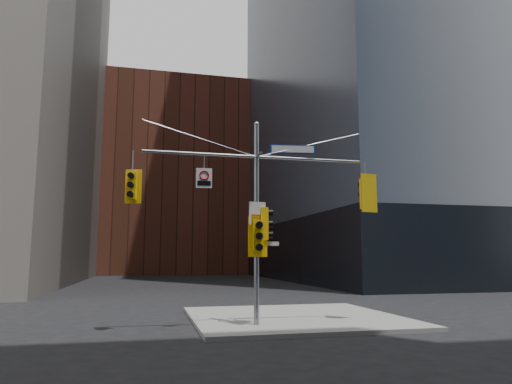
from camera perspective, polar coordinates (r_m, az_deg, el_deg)
name	(u,v)px	position (r m, az deg, el deg)	size (l,w,h in m)	color
ground	(272,340)	(14.28, 2.01, -17.97)	(160.00, 160.00, 0.00)	black
sidewalk_corner	(294,318)	(18.62, 4.80, -15.38)	(8.00, 8.00, 0.15)	gray
podium_ne	(437,252)	(55.51, 21.69, -6.93)	(36.40, 36.40, 6.00)	black
brick_midrise	(174,182)	(72.59, -10.21, 1.22)	(26.00, 20.00, 28.00)	brown
signal_assembly	(257,201)	(16.12, 0.07, -1.08)	(8.00, 0.80, 7.30)	gray
traffic_light_west_arm	(132,186)	(15.76, -15.24, 0.77)	(0.54, 0.50, 1.15)	yellow
traffic_light_east_arm	(366,194)	(17.62, 13.56, -0.19)	(0.68, 0.61, 1.44)	yellow
traffic_light_pole_side	(266,224)	(16.12, 1.20, -4.00)	(0.48, 0.41, 1.15)	yellow
traffic_light_pole_front	(258,236)	(15.75, 0.30, -5.56)	(0.67, 0.56, 1.40)	yellow
street_sign_blade	(293,149)	(16.82, 4.61, 5.34)	(1.65, 0.26, 0.32)	#102F97
regulatory_sign_arm	(204,177)	(15.88, -6.51, 1.83)	(0.56, 0.07, 0.69)	silver
regulatory_sign_pole	(257,214)	(15.95, 0.16, -2.74)	(0.61, 0.11, 0.80)	silver
street_blade_ew	(269,244)	(16.12, 1.63, -6.47)	(0.73, 0.07, 0.15)	silver
street_blade_ns	(254,250)	(16.44, -0.30, -7.25)	(0.07, 0.79, 0.16)	#145926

